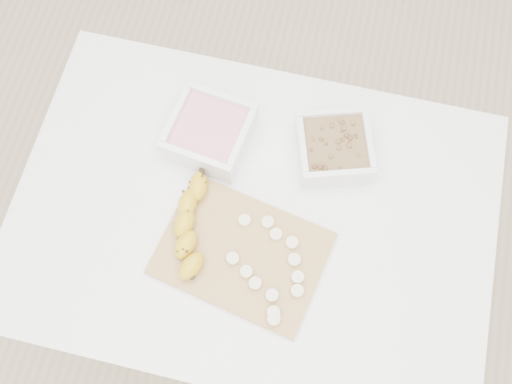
% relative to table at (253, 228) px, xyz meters
% --- Properties ---
extents(ground, '(3.50, 3.50, 0.00)m').
position_rel_table_xyz_m(ground, '(0.00, 0.00, -0.65)').
color(ground, '#C6AD89').
rests_on(ground, ground).
extents(table, '(1.00, 0.70, 0.75)m').
position_rel_table_xyz_m(table, '(0.00, 0.00, 0.00)').
color(table, white).
rests_on(table, ground).
extents(bowl_yogurt, '(0.18, 0.18, 0.08)m').
position_rel_table_xyz_m(bowl_yogurt, '(-0.13, 0.15, 0.13)').
color(bowl_yogurt, white).
rests_on(bowl_yogurt, table).
extents(bowl_granola, '(0.19, 0.19, 0.07)m').
position_rel_table_xyz_m(bowl_granola, '(0.14, 0.17, 0.13)').
color(bowl_granola, white).
rests_on(bowl_granola, table).
extents(cutting_board, '(0.36, 0.29, 0.01)m').
position_rel_table_xyz_m(cutting_board, '(-0.00, -0.09, 0.10)').
color(cutting_board, tan).
rests_on(cutting_board, table).
extents(banana, '(0.06, 0.22, 0.04)m').
position_rel_table_xyz_m(banana, '(-0.11, -0.06, 0.13)').
color(banana, gold).
rests_on(banana, cutting_board).
extents(banana_slices, '(0.16, 0.21, 0.02)m').
position_rel_table_xyz_m(banana_slices, '(0.06, -0.11, 0.12)').
color(banana_slices, beige).
rests_on(banana_slices, cutting_board).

